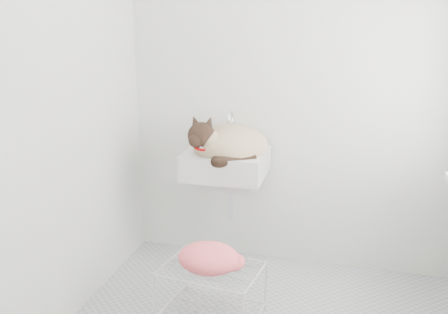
# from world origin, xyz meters

# --- Properties ---
(back_wall) EXTENTS (2.20, 0.02, 2.50)m
(back_wall) POSITION_xyz_m (0.00, 1.00, 1.25)
(back_wall) COLOR white
(back_wall) RESTS_ON ground
(left_wall) EXTENTS (0.02, 2.00, 2.50)m
(left_wall) POSITION_xyz_m (-1.10, 0.00, 1.25)
(left_wall) COLOR white
(left_wall) RESTS_ON ground
(sink) EXTENTS (0.51, 0.45, 0.21)m
(sink) POSITION_xyz_m (-0.38, 0.74, 0.85)
(sink) COLOR white
(sink) RESTS_ON back_wall
(faucet) EXTENTS (0.19, 0.13, 0.19)m
(faucet) POSITION_xyz_m (-0.38, 0.92, 0.99)
(faucet) COLOR silver
(faucet) RESTS_ON sink
(cat) EXTENTS (0.56, 0.50, 0.32)m
(cat) POSITION_xyz_m (-0.37, 0.72, 0.89)
(cat) COLOR tan
(cat) RESTS_ON sink
(wire_rack) EXTENTS (0.58, 0.45, 0.32)m
(wire_rack) POSITION_xyz_m (-0.32, 0.17, 0.15)
(wire_rack) COLOR silver
(wire_rack) RESTS_ON floor
(towel) EXTENTS (0.36, 0.26, 0.15)m
(towel) POSITION_xyz_m (-0.32, 0.14, 0.35)
(towel) COLOR yellow
(towel) RESTS_ON wire_rack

